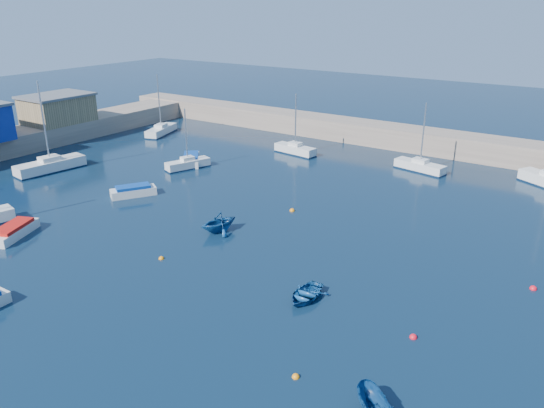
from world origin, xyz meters
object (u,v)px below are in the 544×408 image
Objects in this scene: sailboat_2 at (50,165)px; dinghy_center at (306,294)px; brick_shed_a at (58,110)px; motorboat_2 at (191,159)px; sailboat_6 at (420,166)px; sailboat_3 at (188,164)px; motorboat_0 at (14,231)px; sailboat_5 at (295,149)px; dinghy_left at (219,222)px; motorboat_1 at (133,191)px; sailboat_4 at (161,130)px.

dinghy_center is at bearing -3.78° from sailboat_2.
sailboat_2 is 3.06× the size of dinghy_center.
brick_shed_a is 22.37m from motorboat_2.
sailboat_6 is at bearing 41.57° from sailboat_2.
motorboat_0 is (0.96, -21.44, -0.07)m from sailboat_3.
brick_shed_a is 1.64× the size of motorboat_2.
sailboat_5 is 2.25× the size of dinghy_left.
sailboat_2 reaches higher than dinghy_center.
sailboat_5 is 2.29× the size of dinghy_center.
sailboat_2 is 13.59m from motorboat_1.
motorboat_1 is 1.37× the size of dinghy_center.
sailboat_3 is 0.90× the size of sailboat_6.
brick_shed_a is 39.07m from dinghy_left.
dinghy_left is at bearing -81.59° from motorboat_2.
sailboat_2 is at bearing 166.75° from dinghy_center.
brick_shed_a is at bearing 179.46° from dinghy_left.
sailboat_3 reaches higher than dinghy_left.
motorboat_0 is 24.66m from dinghy_center.
sailboat_4 reaches higher than sailboat_3.
brick_shed_a is 26.94m from motorboat_1.
sailboat_4 reaches higher than sailboat_5.
sailboat_6 is at bearing 52.00° from sailboat_3.
dinghy_left is at bearing 14.54° from motorboat_0.
sailboat_4 is 35.47m from dinghy_left.
dinghy_left is (13.94, -11.56, 0.31)m from sailboat_3.
brick_shed_a reaches higher than dinghy_center.
sailboat_4 is at bearing 92.97° from motorboat_0.
sailboat_2 is 2.01× the size of motorboat_2.
brick_shed_a reaches higher than motorboat_0.
motorboat_1 is (15.87, -19.60, -0.10)m from sailboat_4.
brick_shed_a is 1.82× the size of motorboat_1.
sailboat_4 is 25.22m from motorboat_1.
sailboat_5 is at bearing 108.04° from motorboat_1.
sailboat_4 reaches higher than dinghy_center.
motorboat_1 reaches higher than dinghy_center.
sailboat_5 reaches higher than motorboat_0.
sailboat_3 is 9.70m from motorboat_1.
sailboat_5 reaches higher than sailboat_3.
dinghy_left is (7.13, -23.43, 0.27)m from sailboat_5.
dinghy_left is at bearing 153.78° from dinghy_center.
dinghy_left reaches higher than dinghy_center.
dinghy_center is at bearing -11.46° from motorboat_0.
sailboat_5 is 1.51× the size of motorboat_2.
motorboat_0 is (12.87, -12.25, -0.19)m from sailboat_2.
sailboat_6 is at bearing 94.21° from dinghy_center.
brick_shed_a is 13.71m from sailboat_4.
sailboat_4 is 15.45m from motorboat_2.
sailboat_2 reaches higher than dinghy_left.
sailboat_6 is (36.09, 3.59, -0.02)m from sailboat_4.
sailboat_5 is at bearing 55.92° from sailboat_2.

